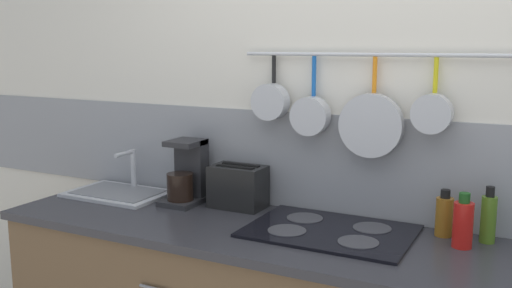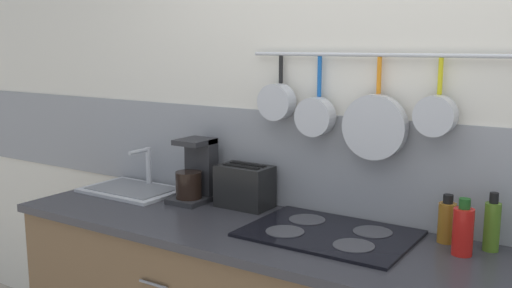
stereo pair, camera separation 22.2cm
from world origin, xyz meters
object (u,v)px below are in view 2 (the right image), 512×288
at_px(bottle_vinegar, 463,230).
at_px(bottle_cooking_wine, 492,225).
at_px(coffee_maker, 196,175).
at_px(toaster, 245,186).
at_px(bottle_hot_sauce, 447,221).

relative_size(bottle_vinegar, bottle_cooking_wine, 0.95).
bearing_deg(coffee_maker, bottle_vinegar, -2.23).
bearing_deg(coffee_maker, toaster, 7.09).
distance_m(coffee_maker, bottle_cooking_wine, 1.30).
relative_size(coffee_maker, bottle_hot_sauce, 1.61).
bearing_deg(coffee_maker, bottle_hot_sauce, 2.60).
height_order(bottle_hot_sauce, bottle_vinegar, bottle_vinegar).
xyz_separation_m(coffee_maker, bottle_hot_sauce, (1.14, 0.05, -0.04)).
distance_m(bottle_vinegar, bottle_cooking_wine, 0.12).
bearing_deg(bottle_hot_sauce, toaster, -178.68).
xyz_separation_m(toaster, bottle_vinegar, (0.97, -0.08, -0.01)).
distance_m(bottle_hot_sauce, bottle_vinegar, 0.13).
distance_m(bottle_hot_sauce, bottle_cooking_wine, 0.16).
bearing_deg(bottle_hot_sauce, coffee_maker, -177.40).
bearing_deg(bottle_cooking_wine, toaster, -178.94).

